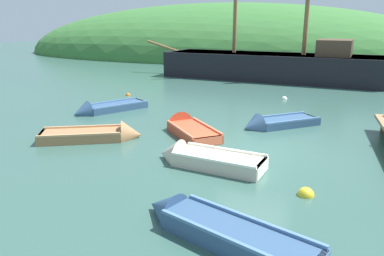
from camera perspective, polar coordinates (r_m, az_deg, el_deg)
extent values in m
plane|color=#33564C|center=(12.62, 9.39, -3.43)|extent=(120.00, 120.00, 0.00)
cylinder|color=brown|center=(16.29, 27.30, -0.54)|extent=(0.28, 0.28, 1.24)
ellipsoid|color=#387033|center=(49.07, 5.04, 11.03)|extent=(55.65, 24.86, 12.96)
cube|color=black|center=(28.73, 11.79, 8.41)|extent=(16.20, 6.23, 2.69)
cube|color=#997A51|center=(28.60, 11.94, 10.98)|extent=(15.53, 5.81, 0.10)
cylinder|color=olive|center=(31.91, -4.47, 12.38)|extent=(2.95, 0.59, 0.97)
cube|color=#4C3828|center=(27.87, 21.04, 11.40)|extent=(2.57, 3.19, 1.10)
cube|color=#9E7047|center=(14.13, -16.60, -1.37)|extent=(3.12, 2.33, 0.44)
cone|color=#9E7047|center=(13.97, -9.25, -1.08)|extent=(1.13, 1.32, 1.12)
cube|color=tan|center=(14.38, -22.14, -1.31)|extent=(0.57, 1.01, 0.31)
cube|color=tan|center=(14.01, -14.60, -0.66)|extent=(0.64, 1.05, 0.05)
cube|color=tan|center=(14.17, -18.68, -0.82)|extent=(0.64, 1.05, 0.05)
cube|color=tan|center=(13.54, -16.98, -1.04)|extent=(2.59, 1.32, 0.07)
cube|color=tan|center=(14.58, -16.39, 0.21)|extent=(2.59, 1.32, 0.07)
cube|color=#335175|center=(15.95, 14.21, 0.70)|extent=(2.75, 2.57, 0.41)
cone|color=#335175|center=(15.04, 9.12, 0.08)|extent=(1.20, 1.25, 1.07)
cube|color=#4F75A1|center=(16.71, 17.74, 1.33)|extent=(0.75, 0.85, 0.29)
cube|color=#4F75A1|center=(15.64, 12.87, 1.05)|extent=(0.81, 0.91, 0.05)
cube|color=#4F75A1|center=(16.19, 15.56, 1.36)|extent=(0.81, 0.91, 0.05)
cube|color=#4F75A1|center=(16.30, 13.17, 1.95)|extent=(2.04, 1.73, 0.07)
cube|color=#4F75A1|center=(15.49, 15.41, 1.07)|extent=(2.04, 1.73, 0.07)
cube|color=#335175|center=(7.46, 7.04, -16.75)|extent=(3.29, 2.09, 0.49)
cone|color=#335175|center=(8.51, -4.38, -12.25)|extent=(1.06, 1.14, 0.92)
cube|color=#4F75A1|center=(7.63, 3.48, -14.24)|extent=(0.50, 0.89, 0.05)
cube|color=#4F75A1|center=(7.13, 10.99, -16.87)|extent=(0.50, 0.89, 0.05)
cube|color=#4F75A1|center=(7.65, 8.97, -13.55)|extent=(2.90, 1.25, 0.07)
cube|color=#4F75A1|center=(7.00, 5.05, -16.44)|extent=(2.90, 1.25, 0.07)
cube|color=beige|center=(11.02, 4.17, -5.43)|extent=(2.80, 1.55, 0.50)
cone|color=beige|center=(11.72, -3.33, -4.10)|extent=(0.83, 1.16, 1.07)
cube|color=white|center=(10.61, 10.56, -6.12)|extent=(0.29, 1.02, 0.35)
cube|color=white|center=(11.13, 1.98, -4.14)|extent=(0.35, 1.05, 0.05)
cube|color=white|center=(10.80, 6.46, -4.88)|extent=(0.35, 1.05, 0.05)
cube|color=white|center=(11.38, 5.23, -3.26)|extent=(2.57, 0.51, 0.07)
cube|color=white|center=(10.48, 3.07, -4.94)|extent=(2.57, 0.51, 0.07)
cube|color=#C64C2D|center=(13.96, 0.23, -0.89)|extent=(2.58, 2.71, 0.44)
cone|color=#C64C2D|center=(15.38, -2.18, 0.69)|extent=(1.28, 1.23, 1.13)
cube|color=#FF6E48|center=(12.87, 2.44, -2.05)|extent=(0.89, 0.80, 0.31)
cube|color=#FF6E48|center=(14.31, -0.49, 0.20)|extent=(0.94, 0.86, 0.05)
cube|color=#FF6E48|center=(13.52, 0.99, -0.74)|extent=(0.94, 0.86, 0.05)
cube|color=#FF6E48|center=(14.11, 2.30, 0.35)|extent=(1.71, 1.94, 0.07)
cube|color=#FF6E48|center=(13.68, -1.90, -0.15)|extent=(1.71, 1.94, 0.07)
cube|color=#335175|center=(18.60, -11.46, 3.04)|extent=(2.54, 3.05, 0.42)
cone|color=#335175|center=(17.85, -16.59, 2.15)|extent=(1.29, 1.19, 1.07)
cube|color=#4F75A1|center=(19.26, -7.78, 3.84)|extent=(0.91, 0.66, 0.30)
cube|color=#4F75A1|center=(18.34, -12.89, 3.26)|extent=(0.97, 0.72, 0.05)
cube|color=#4F75A1|center=(18.80, -10.12, 3.72)|extent=(0.97, 0.72, 0.05)
cube|color=#4F75A1|center=(19.00, -12.25, 4.01)|extent=(1.63, 2.43, 0.07)
cube|color=#4F75A1|center=(18.10, -10.72, 3.50)|extent=(1.63, 2.43, 0.07)
sphere|color=orange|center=(22.22, -9.77, 4.96)|extent=(0.28, 0.28, 0.28)
sphere|color=yellow|center=(9.79, 17.02, -9.82)|extent=(0.41, 0.41, 0.41)
sphere|color=white|center=(21.40, 13.95, 4.30)|extent=(0.33, 0.33, 0.33)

